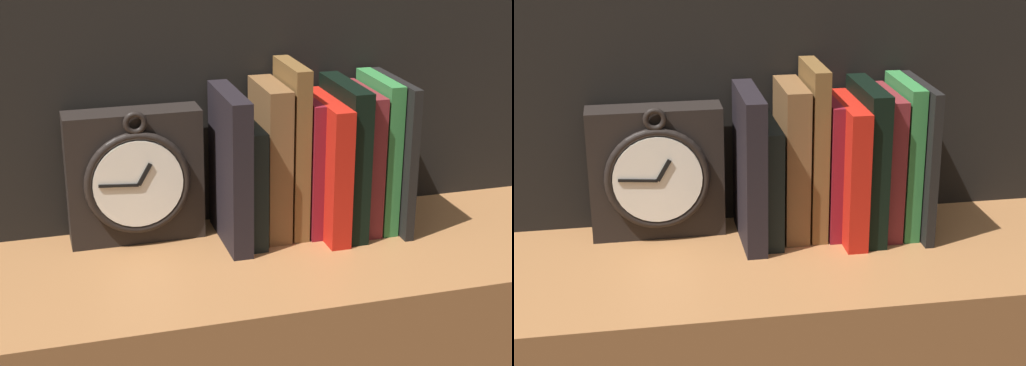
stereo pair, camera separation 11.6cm
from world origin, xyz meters
TOP-DOWN VIEW (x-y plane):
  - clock at (-0.15, 0.12)m, footprint 0.20×0.07m
  - book_slot0_black at (-0.02, 0.08)m, footprint 0.03×0.15m
  - book_slot1_black at (0.01, 0.08)m, footprint 0.03×0.13m
  - book_slot2_brown at (0.05, 0.09)m, footprint 0.04×0.12m
  - book_slot3_brown at (0.08, 0.09)m, footprint 0.02×0.11m
  - book_slot4_maroon at (0.10, 0.09)m, footprint 0.02×0.12m
  - book_slot5_red at (0.13, 0.07)m, footprint 0.03×0.15m
  - book_slot6_black at (0.16, 0.08)m, footprint 0.03×0.15m
  - book_slot7_maroon at (0.19, 0.08)m, footprint 0.02×0.13m
  - book_slot8_green at (0.22, 0.08)m, footprint 0.02×0.13m
  - book_slot9_black at (0.24, 0.07)m, footprint 0.01×0.15m

SIDE VIEW (x-z plane):
  - book_slot1_black at x=0.01m, z-range 0.75..0.93m
  - clock at x=-0.15m, z-range 0.75..0.95m
  - book_slot5_red at x=0.13m, z-range 0.75..0.96m
  - book_slot4_maroon at x=0.10m, z-range 0.75..0.96m
  - book_slot7_maroon at x=0.19m, z-range 0.75..0.97m
  - book_slot0_black at x=-0.02m, z-range 0.75..0.98m
  - book_slot6_black at x=0.16m, z-range 0.75..0.98m
  - book_slot9_black at x=0.24m, z-range 0.75..0.98m
  - book_slot2_brown at x=0.05m, z-range 0.75..0.98m
  - book_slot8_green at x=0.22m, z-range 0.75..0.98m
  - book_slot3_brown at x=0.08m, z-range 0.75..1.01m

